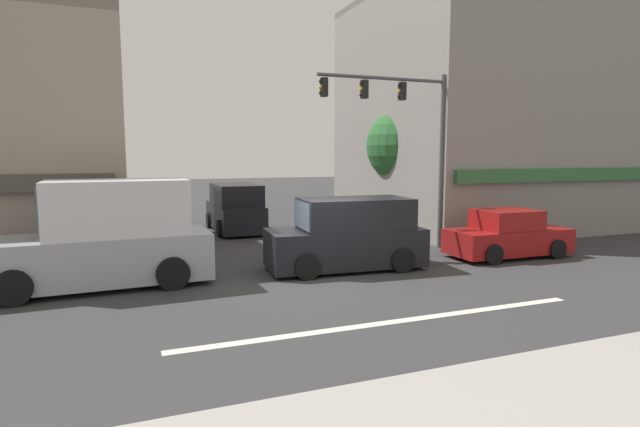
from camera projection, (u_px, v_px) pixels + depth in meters
ground_plane at (328, 282)px, 13.38m from camera, size 120.00×120.00×0.00m
lane_marking_stripe at (393, 322)px, 10.14m from camera, size 9.00×0.24×0.01m
building_right_corner at (501, 114)px, 24.68m from camera, size 13.56×10.50×10.79m
street_tree at (406, 146)px, 22.46m from camera, size 3.54×3.54×5.57m
utility_pole_near_left at (42, 127)px, 14.75m from camera, size 1.40×0.22×8.12m
utility_pole_far_right at (424, 130)px, 24.78m from camera, size 1.40×0.22×8.88m
traffic_light_mast at (411, 128)px, 17.35m from camera, size 4.89×0.25×6.20m
van_crossing_rightbound at (348, 236)px, 14.77m from camera, size 4.72×2.29×2.11m
van_crossing_center at (235, 209)px, 22.11m from camera, size 2.05×4.61×2.11m
box_truck_parked_curbside at (105, 239)px, 12.73m from camera, size 5.68×2.42×2.75m
sedan_crossing_leftbound at (508, 236)px, 16.58m from camera, size 4.13×1.93×1.58m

